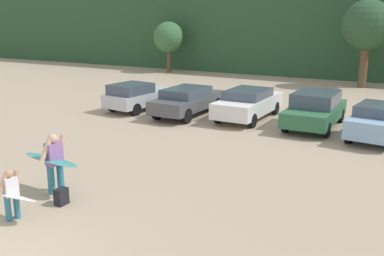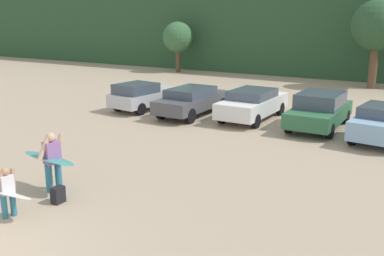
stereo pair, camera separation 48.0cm
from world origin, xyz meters
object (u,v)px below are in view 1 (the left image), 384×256
object	(u,v)px
parked_car_forest_green	(315,109)
backpack_dropped	(61,197)
parked_car_sky_blue	(379,120)
surfboard_white	(7,195)
surfboard_teal	(51,160)
parked_car_silver	(140,96)
parked_car_dark_gray	(187,100)
parked_car_white	(248,103)
person_child	(11,192)
person_adult	(54,160)

from	to	relation	value
parked_car_forest_green	backpack_dropped	world-z (taller)	parked_car_forest_green
parked_car_sky_blue	surfboard_white	bearing A→B (deg)	156.23
surfboard_teal	surfboard_white	world-z (taller)	surfboard_teal
parked_car_silver	surfboard_white	world-z (taller)	parked_car_silver
parked_car_dark_gray	parked_car_white	size ratio (longest dim) A/B	1.01
person_child	backpack_dropped	distance (m)	1.38
surfboard_teal	surfboard_white	distance (m)	1.83
surfboard_teal	parked_car_sky_blue	bearing A→B (deg)	-117.95
parked_car_dark_gray	person_adult	world-z (taller)	person_adult
parked_car_forest_green	person_adult	distance (m)	11.98
parked_car_forest_green	person_child	size ratio (longest dim) A/B	3.50
parked_car_white	parked_car_silver	bearing A→B (deg)	97.97
parked_car_dark_gray	parked_car_white	distance (m)	3.02
person_adult	backpack_dropped	bearing A→B (deg)	156.56
parked_car_white	backpack_dropped	world-z (taller)	parked_car_white
parked_car_sky_blue	person_child	xyz separation A→B (m)	(-6.97, -12.15, -0.03)
parked_car_dark_gray	parked_car_forest_green	world-z (taller)	parked_car_forest_green
person_child	surfboard_teal	world-z (taller)	person_child
parked_car_white	backpack_dropped	size ratio (longest dim) A/B	10.40
parked_car_white	surfboard_white	bearing A→B (deg)	175.83
parked_car_white	surfboard_white	xyz separation A→B (m)	(-1.12, -12.98, -0.14)
parked_car_dark_gray	parked_car_forest_green	distance (m)	6.18
parked_car_silver	person_child	world-z (taller)	parked_car_silver
surfboard_white	backpack_dropped	xyz separation A→B (m)	(0.51, 1.26, -0.41)
surfboard_teal	backpack_dropped	bearing A→B (deg)	155.75
person_child	backpack_dropped	world-z (taller)	person_child
person_adult	surfboard_teal	world-z (taller)	person_adult
parked_car_white	parked_car_sky_blue	distance (m)	6.01
parked_car_silver	parked_car_dark_gray	bearing A→B (deg)	-83.07
surfboard_white	backpack_dropped	world-z (taller)	surfboard_white
parked_car_dark_gray	surfboard_white	world-z (taller)	parked_car_dark_gray
parked_car_forest_green	parked_car_sky_blue	distance (m)	2.83
person_adult	surfboard_white	world-z (taller)	person_adult
backpack_dropped	person_child	bearing A→B (deg)	-108.10
parked_car_sky_blue	backpack_dropped	size ratio (longest dim) A/B	9.73
parked_car_white	backpack_dropped	bearing A→B (deg)	177.77
surfboard_teal	backpack_dropped	size ratio (longest dim) A/B	4.92
parked_car_dark_gray	parked_car_forest_green	size ratio (longest dim) A/B	1.04
parked_car_forest_green	person_adult	xyz separation A→B (m)	(-4.55, -11.08, 0.15)
surfboard_white	parked_car_forest_green	bearing A→B (deg)	-111.07
parked_car_forest_green	surfboard_teal	distance (m)	12.05
parked_car_silver	person_child	xyz separation A→B (m)	(4.79, -12.21, -0.02)
parked_car_forest_green	surfboard_white	xyz separation A→B (m)	(-4.33, -12.89, -0.19)
parked_car_silver	surfboard_teal	distance (m)	11.35
person_child	surfboard_white	world-z (taller)	person_child
person_adult	backpack_dropped	size ratio (longest dim) A/B	3.82
person_child	surfboard_teal	distance (m)	1.81
person_child	backpack_dropped	size ratio (longest dim) A/B	2.88
person_adult	surfboard_teal	distance (m)	0.11
parked_car_silver	parked_car_sky_blue	world-z (taller)	parked_car_silver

